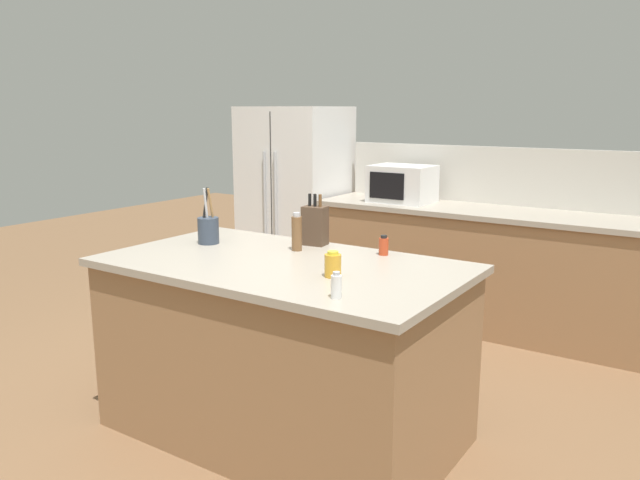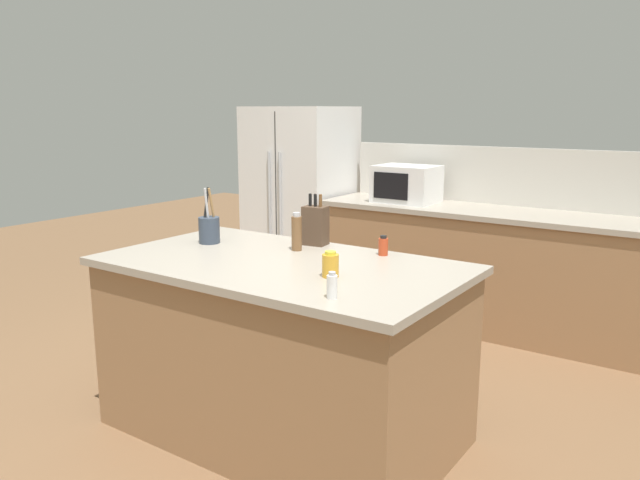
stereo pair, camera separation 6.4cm
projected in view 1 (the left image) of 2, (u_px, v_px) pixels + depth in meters
name	position (u px, v px, depth m)	size (l,w,h in m)	color
ground_plane	(284.00, 432.00, 3.34)	(14.00, 14.00, 0.00)	brown
back_counter_run	(482.00, 268.00, 4.88)	(2.71, 0.66, 0.94)	#936B47
wall_backsplash	(500.00, 176.00, 4.99)	(2.67, 0.03, 0.46)	beige
kitchen_island	(283.00, 349.00, 3.25)	(1.84, 1.05, 0.94)	#936B47
refrigerator	(295.00, 200.00, 5.83)	(0.88, 0.75, 1.72)	white
microwave	(402.00, 184.00, 5.13)	(0.49, 0.39, 0.30)	white
knife_block	(315.00, 225.00, 3.52)	(0.14, 0.12, 0.29)	#4C3828
utensil_crock	(208.00, 229.00, 3.56)	(0.12, 0.12, 0.32)	#333D4C
honey_jar	(333.00, 265.00, 2.85)	(0.08, 0.08, 0.12)	gold
pepper_grinder	(297.00, 233.00, 3.38)	(0.06, 0.06, 0.21)	brown
salt_shaker	(336.00, 286.00, 2.53)	(0.04, 0.04, 0.11)	silver
spice_jar_paprika	(384.00, 246.00, 3.28)	(0.05, 0.05, 0.11)	#B73D1E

